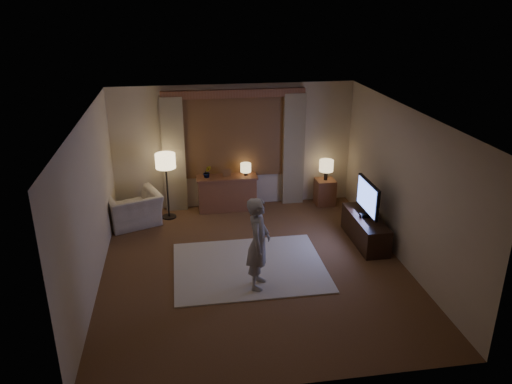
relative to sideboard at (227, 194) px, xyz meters
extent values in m
cube|color=brown|center=(0.19, -2.50, -0.36)|extent=(5.00, 5.50, 0.02)
cube|color=silver|center=(0.19, -2.50, 2.26)|extent=(5.00, 5.50, 0.02)
cube|color=beige|center=(0.19, 0.26, 0.95)|extent=(5.00, 0.02, 2.60)
cube|color=beige|center=(0.19, -5.26, 0.95)|extent=(5.00, 0.02, 2.60)
cube|color=beige|center=(-2.32, -2.50, 0.95)|extent=(0.02, 5.50, 2.60)
cube|color=beige|center=(2.70, -2.50, 0.95)|extent=(0.02, 5.50, 2.60)
cube|color=black|center=(0.19, 0.23, 1.20)|extent=(2.00, 0.01, 1.70)
cube|color=brown|center=(0.19, 0.22, 1.20)|extent=(2.08, 0.04, 1.78)
cube|color=tan|center=(-1.06, 0.15, 0.85)|extent=(0.45, 0.12, 2.40)
cube|color=tan|center=(1.44, 0.15, 0.85)|extent=(0.45, 0.12, 2.40)
cube|color=brown|center=(0.19, 0.17, 2.07)|extent=(2.90, 0.14, 0.16)
cube|color=beige|center=(0.11, -2.49, -0.34)|extent=(2.50, 2.00, 0.02)
cube|color=brown|center=(0.00, 0.00, 0.00)|extent=(1.20, 0.40, 0.70)
cube|color=brown|center=(0.00, 0.00, 0.45)|extent=(0.16, 0.02, 0.20)
imported|color=#999999|center=(-0.40, 0.00, 0.50)|extent=(0.17, 0.13, 0.30)
cylinder|color=black|center=(0.40, 0.00, 0.41)|extent=(0.08, 0.08, 0.12)
cylinder|color=#FFDC99|center=(0.40, 0.00, 0.56)|extent=(0.22, 0.22, 0.18)
cylinder|color=black|center=(-1.22, -0.24, -0.34)|extent=(0.29, 0.29, 0.03)
cylinder|color=black|center=(-1.22, -0.24, 0.19)|extent=(0.04, 0.04, 1.08)
cylinder|color=#FFDC99|center=(-1.22, -0.24, 0.87)|extent=(0.40, 0.40, 0.29)
imported|color=beige|center=(-1.91, -0.47, -0.02)|extent=(1.26, 1.19, 0.66)
cube|color=brown|center=(2.12, -0.05, -0.07)|extent=(0.40, 0.40, 0.56)
cylinder|color=black|center=(2.12, -0.05, 0.31)|extent=(0.08, 0.08, 0.20)
cylinder|color=#FFDC99|center=(2.12, -0.05, 0.53)|extent=(0.30, 0.30, 0.24)
cube|color=black|center=(2.34, -1.89, -0.10)|extent=(0.45, 1.40, 0.50)
cube|color=black|center=(2.34, -1.89, 0.18)|extent=(0.23, 0.11, 0.06)
cube|color=black|center=(2.34, -1.89, 0.54)|extent=(0.05, 0.95, 0.58)
cube|color=#5D81FF|center=(2.31, -1.89, 0.54)|extent=(0.00, 0.88, 0.52)
imported|color=gray|center=(0.17, -3.09, 0.41)|extent=(0.50, 0.62, 1.47)
camera|label=1|loc=(-0.92, -9.71, 3.90)|focal=35.00mm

